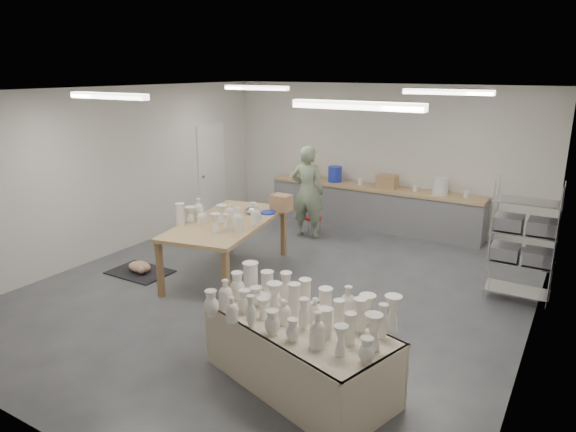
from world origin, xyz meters
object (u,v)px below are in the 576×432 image
Objects in this scene: work_table at (230,221)px; red_stool at (313,219)px; drying_table at (299,346)px; potter at (307,192)px.

work_table is 2.71m from red_stool.
potter is (-2.38, 4.49, 0.49)m from drying_table.
drying_table is at bearing 107.98° from potter.
work_table is at bearing -92.70° from red_stool.
drying_table is at bearing -51.18° from work_table.
red_stool is (-0.00, 0.27, -0.64)m from potter.
potter is 0.69m from red_stool.
drying_table is 0.87× the size of work_table.
work_table is 6.22× the size of red_stool.
work_table reaches higher than drying_table.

